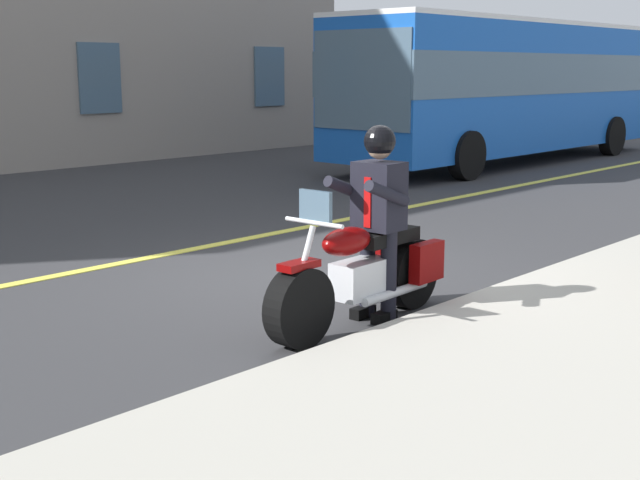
% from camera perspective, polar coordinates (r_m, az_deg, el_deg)
% --- Properties ---
extents(ground_plane, '(80.00, 80.00, 0.00)m').
position_cam_1_polar(ground_plane, '(9.23, -0.85, -2.44)').
color(ground_plane, '#333335').
extents(lane_center_stripe, '(60.00, 0.16, 0.01)m').
position_cam_1_polar(lane_center_stripe, '(10.68, -8.64, -0.63)').
color(lane_center_stripe, '#E5DB4C').
rests_on(lane_center_stripe, ground_plane).
extents(motorcycle_main, '(2.22, 0.63, 1.26)m').
position_cam_1_polar(motorcycle_main, '(7.44, 2.99, -2.29)').
color(motorcycle_main, black).
rests_on(motorcycle_main, ground_plane).
extents(rider_main, '(0.63, 0.56, 1.74)m').
position_cam_1_polar(rider_main, '(7.47, 3.91, 2.33)').
color(rider_main, black).
rests_on(rider_main, ground_plane).
extents(bus_near, '(11.05, 2.70, 3.30)m').
position_cam_1_polar(bus_near, '(21.00, 12.61, 10.25)').
color(bus_near, blue).
rests_on(bus_near, ground_plane).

